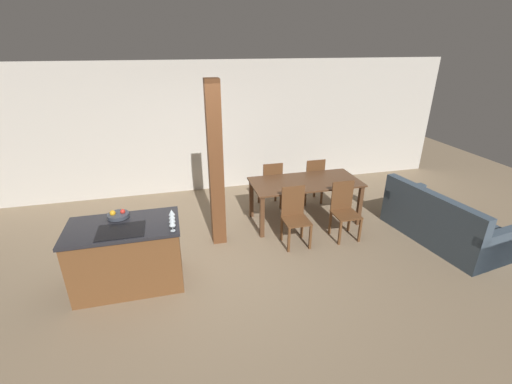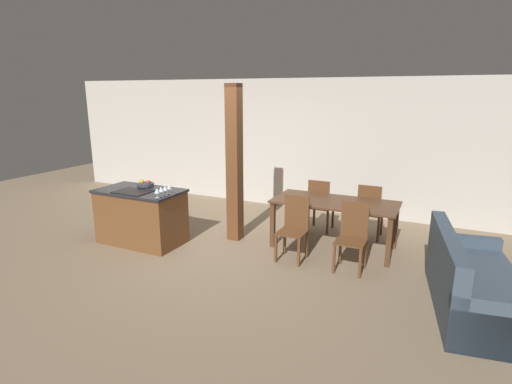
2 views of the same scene
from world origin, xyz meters
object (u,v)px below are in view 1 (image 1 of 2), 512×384
object	(u,v)px
kitchen_island	(128,255)
dining_chair_near_left	(295,215)
couch	(441,224)
wine_glass_end	(172,212)
dining_chair_far_right	(312,180)
dining_chair_far_left	(271,184)
wine_glass_far	(172,216)
fruit_bowl	(118,215)
dining_table	(305,186)
timber_post	(216,167)
wine_glass_near	(172,223)
dining_chair_near_right	(344,209)
wine_glass_middle	(172,219)

from	to	relation	value
kitchen_island	dining_chair_near_left	distance (m)	2.53
kitchen_island	couch	xyz separation A→B (m)	(4.82, -0.05, -0.15)
wine_glass_end	dining_chair_far_right	world-z (taller)	wine_glass_end
dining_chair_near_left	dining_chair_far_left	size ratio (longest dim) A/B	1.00
wine_glass_far	wine_glass_end	xyz separation A→B (m)	(0.00, 0.09, 0.00)
fruit_bowl	dining_table	xyz separation A→B (m)	(2.98, 0.90, -0.27)
kitchen_island	couch	distance (m)	4.83
dining_chair_near_left	timber_post	bearing A→B (deg)	163.54
wine_glass_near	dining_chair_near_right	world-z (taller)	wine_glass_near
wine_glass_middle	dining_chair_far_left	world-z (taller)	wine_glass_middle
dining_chair_near_left	dining_chair_far_left	bearing A→B (deg)	90.00
wine_glass_near	wine_glass_far	size ratio (longest dim) A/B	1.00
wine_glass_end	wine_glass_far	bearing A→B (deg)	-90.00
couch	wine_glass_far	bearing A→B (deg)	82.47
dining_chair_near_right	timber_post	distance (m)	2.21
dining_chair_far_left	dining_chair_near_left	bearing A→B (deg)	90.00
wine_glass_far	couch	bearing A→B (deg)	0.98
wine_glass_near	dining_chair_near_left	distance (m)	2.09
wine_glass_far	dining_chair_near_left	xyz separation A→B (m)	(1.87, 0.58, -0.53)
dining_chair_near_right	wine_glass_end	bearing A→B (deg)	-169.82
wine_glass_middle	wine_glass_far	xyz separation A→B (m)	(0.00, 0.09, 0.00)
wine_glass_near	fruit_bowl	bearing A→B (deg)	141.83
fruit_bowl	dining_chair_far_right	bearing A→B (deg)	24.66
dining_chair_near_left	dining_chair_far_left	world-z (taller)	same
wine_glass_near	dining_chair_near_left	xyz separation A→B (m)	(1.87, 0.77, -0.53)
dining_table	wine_glass_far	bearing A→B (deg)	-151.45
wine_glass_middle	couch	distance (m)	4.27
dining_chair_near_left	dining_chair_far_right	xyz separation A→B (m)	(0.86, 1.33, 0.00)
kitchen_island	dining_chair_near_left	world-z (taller)	dining_chair_near_left
wine_glass_middle	dining_chair_near_right	world-z (taller)	wine_glass_middle
wine_glass_end	kitchen_island	bearing A→B (deg)	177.12
dining_table	dining_chair_near_right	distance (m)	0.81
kitchen_island	dining_chair_far_right	bearing A→B (deg)	28.19
dining_chair_near_right	dining_chair_far_right	xyz separation A→B (m)	(0.00, 1.33, 0.00)
kitchen_island	fruit_bowl	xyz separation A→B (m)	(-0.07, 0.23, 0.49)
wine_glass_near	dining_chair_far_left	distance (m)	2.86
fruit_bowl	wine_glass_middle	size ratio (longest dim) A/B	1.82
wine_glass_near	dining_table	xyz separation A→B (m)	(2.30, 1.44, -0.34)
wine_glass_end	timber_post	xyz separation A→B (m)	(0.70, 0.84, 0.27)
kitchen_island	dining_table	bearing A→B (deg)	21.12
dining_chair_near_right	couch	distance (m)	1.58
wine_glass_middle	dining_table	bearing A→B (deg)	30.32
kitchen_island	dining_chair_near_left	bearing A→B (deg)	10.47
fruit_bowl	wine_glass_end	xyz separation A→B (m)	(0.68, -0.26, 0.08)
kitchen_island	dining_chair_far_left	xyz separation A→B (m)	(2.48, 1.79, 0.04)
dining_chair_far_left	couch	xyz separation A→B (m)	(2.34, -1.84, -0.19)
wine_glass_end	dining_chair_near_left	xyz separation A→B (m)	(1.87, 0.49, -0.53)
kitchen_island	dining_chair_far_right	distance (m)	3.79
kitchen_island	timber_post	world-z (taller)	timber_post
wine_glass_near	wine_glass_middle	size ratio (longest dim) A/B	1.00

